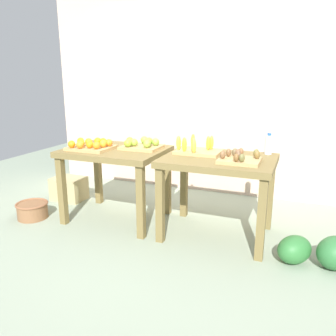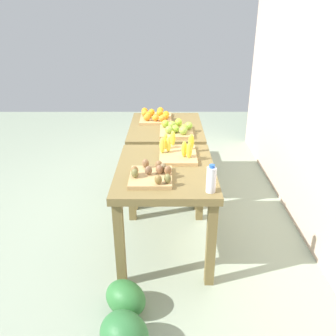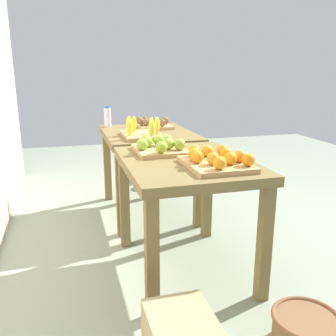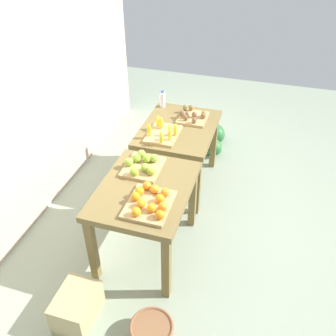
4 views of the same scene
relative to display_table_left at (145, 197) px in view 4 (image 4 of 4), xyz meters
name	(u,v)px [view 4 (image 4 of 4)]	position (x,y,z in m)	size (l,w,h in m)	color
ground_plane	(164,211)	(0.56, 0.00, -0.67)	(8.00, 8.00, 0.00)	gray
back_wall	(31,70)	(0.56, 1.35, 0.83)	(4.40, 0.12, 3.00)	beige
display_table_left	(145,197)	(0.00, 0.00, 0.00)	(1.04, 0.80, 0.79)	brown
display_table_right	(178,136)	(1.12, 0.00, 0.00)	(1.04, 0.80, 0.79)	brown
orange_bin	(150,202)	(-0.22, -0.12, 0.16)	(0.44, 0.37, 0.11)	tan
apple_bin	(143,165)	(0.26, 0.11, 0.16)	(0.41, 0.35, 0.11)	tan
banana_crate	(163,133)	(0.87, 0.10, 0.16)	(0.45, 0.32, 0.17)	tan
kiwi_bin	(192,117)	(1.33, -0.10, 0.15)	(0.36, 0.32, 0.10)	tan
water_bottle	(162,99)	(1.53, 0.32, 0.21)	(0.07, 0.07, 0.21)	silver
watermelon_pile	(213,138)	(2.05, -0.26, -0.54)	(0.72, 0.44, 0.28)	#2B6834
wicker_basket	(152,332)	(-0.88, -0.35, -0.58)	(0.35, 0.35, 0.18)	brown
cardboard_produce_box	(77,307)	(-0.88, 0.30, -0.53)	(0.40, 0.30, 0.29)	tan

